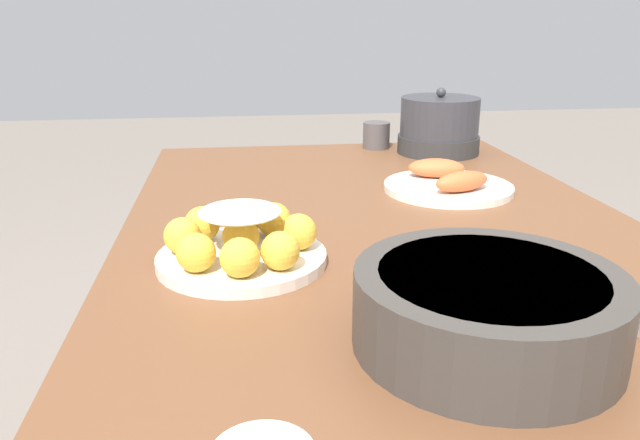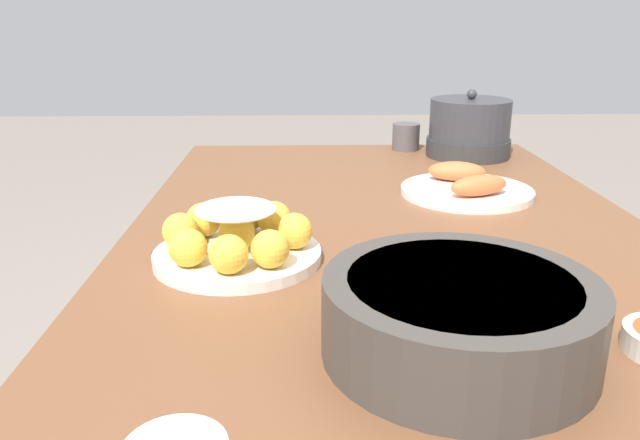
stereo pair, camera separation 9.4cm
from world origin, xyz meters
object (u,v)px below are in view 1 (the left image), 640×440
at_px(cup_far, 376,135).
at_px(cake_plate, 241,242).
at_px(warming_pot, 439,126).
at_px(seafood_platter, 448,183).
at_px(dining_table, 385,283).
at_px(serving_bowl, 488,307).

bearing_deg(cup_far, cake_plate, -25.67).
bearing_deg(warming_pot, cake_plate, -36.80).
relative_size(cake_plate, seafood_platter, 0.94).
height_order(cake_plate, seafood_platter, cake_plate).
relative_size(dining_table, seafood_platter, 5.43).
bearing_deg(cake_plate, cup_far, 154.33).
xyz_separation_m(cake_plate, seafood_platter, (-0.33, 0.41, -0.02)).
distance_m(cake_plate, warming_pot, 0.84).
bearing_deg(serving_bowl, seafood_platter, 165.01).
bearing_deg(serving_bowl, cup_far, 174.01).
xyz_separation_m(dining_table, serving_bowl, (0.39, 0.01, 0.14)).
relative_size(serving_bowl, warming_pot, 1.39).
height_order(serving_bowl, seafood_platter, serving_bowl).
bearing_deg(cup_far, seafood_platter, 7.05).
height_order(cake_plate, serving_bowl, cake_plate).
relative_size(seafood_platter, warming_pot, 1.25).
relative_size(dining_table, serving_bowl, 4.89).
bearing_deg(dining_table, warming_pot, 154.53).
bearing_deg(dining_table, seafood_platter, 140.16).
height_order(cup_far, warming_pot, warming_pot).
distance_m(cake_plate, seafood_platter, 0.53).
bearing_deg(warming_pot, serving_bowl, -14.84).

